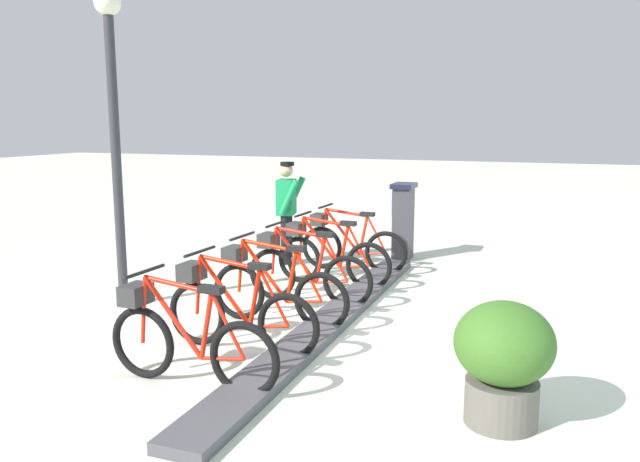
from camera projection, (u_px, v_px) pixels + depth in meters
name	position (u px, v px, depth m)	size (l,w,h in m)	color
ground_plane	(330.00, 325.00, 7.27)	(60.00, 60.00, 0.00)	beige
dock_rail_base	(330.00, 320.00, 7.26)	(0.44, 6.33, 0.10)	#47474C
payment_kiosk	(403.00, 220.00, 10.61)	(0.36, 0.52, 1.28)	#38383D
bike_docked_0	(349.00, 244.00, 9.77)	(1.72, 0.54, 1.02)	black
bike_docked_1	(328.00, 256.00, 8.93)	(1.72, 0.54, 1.02)	black
bike_docked_2	(304.00, 270.00, 8.08)	(1.72, 0.54, 1.02)	black
bike_docked_3	(273.00, 288.00, 7.23)	(1.72, 0.54, 1.02)	black
bike_docked_4	(235.00, 310.00, 6.38)	(1.72, 0.54, 1.02)	black
bike_docked_5	(184.00, 339.00, 5.53)	(1.72, 0.54, 1.02)	black
worker_near_rack	(287.00, 209.00, 10.16)	(0.50, 0.68, 1.66)	white
lamp_post	(113.00, 102.00, 7.62)	(0.32, 0.32, 3.84)	#2D2D33
planter_bush	(503.00, 357.00, 4.82)	(0.76, 0.76, 0.97)	#59544C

